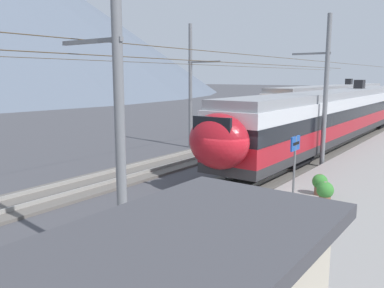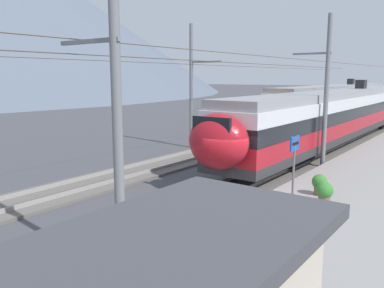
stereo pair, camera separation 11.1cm
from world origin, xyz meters
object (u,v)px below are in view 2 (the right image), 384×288
at_px(train_far_track, 336,100).
at_px(catenary_mast_far_side, 193,85).
at_px(potted_plant_by_shelter, 320,183).
at_px(train_near_platform, 340,113).
at_px(catenary_mast_mid, 324,90).
at_px(potted_plant_platform_edge, 325,191).
at_px(passenger_walking, 221,271).
at_px(platform_sign, 294,155).
at_px(catenary_mast_west, 113,101).

bearing_deg(train_far_track, catenary_mast_far_side, 175.21).
bearing_deg(catenary_mast_far_side, train_far_track, -4.79).
relative_size(train_far_track, potted_plant_by_shelter, 42.80).
relative_size(train_near_platform, train_far_track, 0.97).
distance_m(train_far_track, catenary_mast_mid, 26.55).
height_order(train_near_platform, catenary_mast_mid, catenary_mast_mid).
xyz_separation_m(train_near_platform, catenary_mast_mid, (-8.42, -1.61, 1.91)).
bearing_deg(potted_plant_platform_edge, potted_plant_by_shelter, 29.17).
bearing_deg(train_near_platform, passenger_walking, -168.21).
height_order(train_near_platform, train_far_track, same).
bearing_deg(potted_plant_platform_edge, platform_sign, 127.29).
xyz_separation_m(catenary_mast_far_side, platform_sign, (-8.61, -10.74, -2.12)).
height_order(passenger_walking, potted_plant_platform_edge, passenger_walking).
height_order(platform_sign, potted_plant_platform_edge, platform_sign).
bearing_deg(passenger_walking, train_far_track, 14.33).
xyz_separation_m(train_near_platform, potted_plant_by_shelter, (-14.50, -3.65, -1.37)).
height_order(train_far_track, catenary_mast_west, catenary_mast_west).
relative_size(catenary_mast_far_side, potted_plant_by_shelter, 56.80).
xyz_separation_m(train_near_platform, platform_sign, (-16.04, -3.23, -0.09)).
bearing_deg(catenary_mast_far_side, train_near_platform, -45.33).
xyz_separation_m(platform_sign, passenger_walking, (-7.25, -1.63, -0.81)).
relative_size(catenary_mast_far_side, potted_plant_platform_edge, 59.03).
distance_m(catenary_mast_west, passenger_walking, 4.41).
relative_size(catenary_mast_west, catenary_mast_mid, 1.00).
height_order(passenger_walking, potted_plant_by_shelter, passenger_walking).
bearing_deg(potted_plant_by_shelter, potted_plant_platform_edge, -150.83).
height_order(potted_plant_platform_edge, potted_plant_by_shelter, potted_plant_by_shelter).
xyz_separation_m(train_far_track, potted_plant_by_shelter, (-31.60, -9.11, -1.38)).
distance_m(train_near_platform, potted_plant_by_shelter, 15.01).
relative_size(train_far_track, catenary_mast_west, 0.75).
xyz_separation_m(catenary_mast_west, catenary_mast_far_side, (15.38, 9.12, -0.01)).
relative_size(catenary_mast_mid, platform_sign, 18.99).
bearing_deg(catenary_mast_west, potted_plant_platform_edge, -18.67).
relative_size(catenary_mast_mid, catenary_mast_far_side, 1.00).
relative_size(catenary_mast_mid, passenger_walking, 26.88).
bearing_deg(passenger_walking, potted_plant_platform_edge, 5.25).
bearing_deg(platform_sign, potted_plant_platform_edge, -52.71).
height_order(catenary_mast_mid, catenary_mast_far_side, catenary_mast_far_side).
bearing_deg(passenger_walking, platform_sign, 12.67).
relative_size(passenger_walking, potted_plant_by_shelter, 2.11).
height_order(train_near_platform, potted_plant_by_shelter, train_near_platform).
height_order(catenary_mast_mid, potted_plant_by_shelter, catenary_mast_mid).
bearing_deg(potted_plant_platform_edge, train_far_track, 16.46).
xyz_separation_m(catenary_mast_mid, platform_sign, (-7.62, -1.62, -2.00)).
distance_m(catenary_mast_mid, passenger_walking, 15.48).
distance_m(train_far_track, potted_plant_by_shelter, 32.92).
height_order(catenary_mast_far_side, potted_plant_platform_edge, catenary_mast_far_side).
bearing_deg(potted_plant_by_shelter, catenary_mast_mid, 18.62).
bearing_deg(potted_plant_by_shelter, catenary_mast_west, 166.20).
relative_size(catenary_mast_mid, potted_plant_platform_edge, 59.03).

